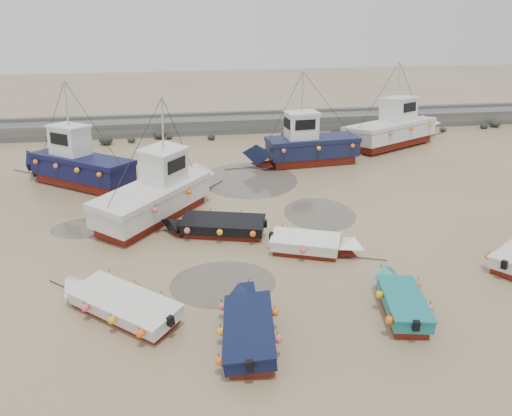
# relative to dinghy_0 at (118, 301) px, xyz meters

# --- Properties ---
(ground) EXTENTS (120.00, 120.00, 0.00)m
(ground) POSITION_rel_dinghy_0_xyz_m (5.82, 3.90, -0.54)
(ground) COLOR tan
(ground) RESTS_ON ground
(seawall) EXTENTS (60.00, 4.92, 1.50)m
(seawall) POSITION_rel_dinghy_0_xyz_m (5.87, 25.89, 0.09)
(seawall) COLOR #60615C
(seawall) RESTS_ON ground
(puddle_a) EXTENTS (4.35, 4.35, 0.01)m
(puddle_a) POSITION_rel_dinghy_0_xyz_m (3.94, 1.52, -0.53)
(puddle_a) COLOR #575146
(puddle_a) RESTS_ON ground
(puddle_b) EXTENTS (3.81, 3.81, 0.01)m
(puddle_b) POSITION_rel_dinghy_0_xyz_m (9.69, 7.78, -0.53)
(puddle_b) COLOR #575146
(puddle_b) RESTS_ON ground
(puddle_c) EXTENTS (3.83, 3.83, 0.01)m
(puddle_c) POSITION_rel_dinghy_0_xyz_m (-2.28, 7.76, -0.53)
(puddle_c) COLOR #575146
(puddle_c) RESTS_ON ground
(puddle_d) EXTENTS (6.08, 6.08, 0.01)m
(puddle_d) POSITION_rel_dinghy_0_xyz_m (6.68, 13.69, -0.53)
(puddle_d) COLOR #575146
(puddle_d) RESTS_ON ground
(dinghy_0) EXTENTS (5.55, 5.02, 1.43)m
(dinghy_0) POSITION_rel_dinghy_0_xyz_m (0.00, 0.00, 0.00)
(dinghy_0) COLOR maroon
(dinghy_0) RESTS_ON ground
(dinghy_1) EXTENTS (2.38, 6.04, 1.43)m
(dinghy_1) POSITION_rel_dinghy_0_xyz_m (4.59, -2.09, 0.01)
(dinghy_1) COLOR maroon
(dinghy_1) RESTS_ON ground
(dinghy_2) EXTENTS (2.26, 5.23, 1.43)m
(dinghy_2) POSITION_rel_dinghy_0_xyz_m (10.29, -1.34, 0.03)
(dinghy_2) COLOR maroon
(dinghy_2) RESTS_ON ground
(dinghy_4) EXTENTS (6.27, 2.85, 1.43)m
(dinghy_4) POSITION_rel_dinghy_0_xyz_m (4.00, 6.10, 0.01)
(dinghy_4) COLOR maroon
(dinghy_4) RESTS_ON ground
(dinghy_5) EXTENTS (5.10, 2.75, 1.43)m
(dinghy_5) POSITION_rel_dinghy_0_xyz_m (8.21, 3.45, 0.03)
(dinghy_5) COLOR maroon
(dinghy_5) RESTS_ON ground
(cabin_boat_0) EXTENTS (8.51, 6.61, 6.22)m
(cabin_boat_0) POSITION_rel_dinghy_0_xyz_m (-4.03, 14.40, 0.82)
(cabin_boat_0) COLOR maroon
(cabin_boat_0) RESTS_ON ground
(cabin_boat_1) EXTENTS (7.15, 8.68, 6.22)m
(cabin_boat_1) POSITION_rel_dinghy_0_xyz_m (1.28, 8.83, 0.80)
(cabin_boat_1) COLOR maroon
(cabin_boat_1) RESTS_ON ground
(cabin_boat_2) EXTENTS (9.39, 3.10, 6.22)m
(cabin_boat_2) POSITION_rel_dinghy_0_xyz_m (10.83, 16.25, 0.83)
(cabin_boat_2) COLOR maroon
(cabin_boat_2) RESTS_ON ground
(cabin_boat_3) EXTENTS (10.03, 6.57, 6.22)m
(cabin_boat_3) POSITION_rel_dinghy_0_xyz_m (19.01, 19.90, 0.79)
(cabin_boat_3) COLOR maroon
(cabin_boat_3) RESTS_ON ground
(person) EXTENTS (0.71, 0.55, 1.75)m
(person) POSITION_rel_dinghy_0_xyz_m (1.80, 11.76, -0.54)
(person) COLOR #171B37
(person) RESTS_ON ground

